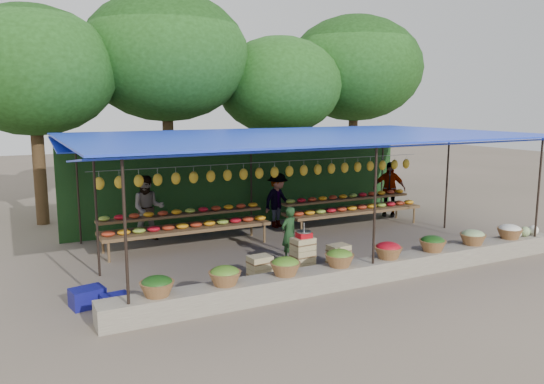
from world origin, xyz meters
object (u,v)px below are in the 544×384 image
crate_counter (302,259)px  blue_crate_front (115,302)px  vendor_seated (289,234)px  weighing_scale (304,234)px  blue_crate_back (87,297)px

crate_counter → blue_crate_front: size_ratio=5.26×
crate_counter → blue_crate_front: (-3.88, -0.25, -0.18)m
vendor_seated → blue_crate_front: bearing=-1.7°
weighing_scale → blue_crate_back: bearing=178.7°
vendor_seated → blue_crate_back: size_ratio=2.22×
weighing_scale → vendor_seated: 0.99m
weighing_scale → vendor_seated: size_ratio=0.26×
weighing_scale → blue_crate_front: size_ratio=0.72×
blue_crate_front → blue_crate_back: (-0.41, 0.35, 0.03)m
blue_crate_back → crate_counter: bearing=-12.2°
blue_crate_front → blue_crate_back: blue_crate_back is taller
crate_counter → weighing_scale: weighing_scale is taller
weighing_scale → blue_crate_front: (-3.93, -0.25, -0.71)m
crate_counter → blue_crate_front: bearing=-176.3°
crate_counter → blue_crate_front: crate_counter is taller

